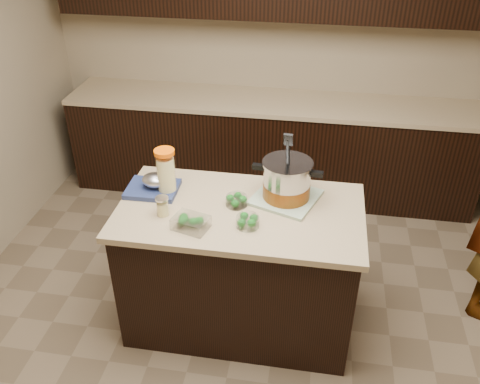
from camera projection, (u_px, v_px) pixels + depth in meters
The scene contains 12 objects.
ground_plane at pixel (240, 317), 3.48m from camera, with size 4.00×4.00×0.00m, color brown.
room_shell at pixel (240, 76), 2.56m from camera, with size 4.04×4.04×2.72m.
back_cabinets at pixel (272, 94), 4.43m from camera, with size 3.60×0.63×2.33m.
island at pixel (240, 267), 3.24m from camera, with size 1.46×0.81×0.90m.
dish_towel at pixel (286, 197), 3.09m from camera, with size 0.36×0.36×0.02m, color #618B5E.
stock_pot at pixel (287, 182), 3.03m from camera, with size 0.42×0.33×0.43m.
lemonade_pitcher at pixel (166, 174), 3.07m from camera, with size 0.15×0.15×0.30m.
mason_jar at pixel (163, 207), 2.92m from camera, with size 0.09×0.09×0.13m.
broccoli_tub_left at pixel (237, 201), 3.02m from camera, with size 0.16×0.16×0.06m.
broccoli_tub_right at pixel (248, 222), 2.84m from camera, with size 0.17×0.17×0.06m.
broccoli_tub_rect at pixel (191, 223), 2.83m from camera, with size 0.22×0.19×0.07m.
blue_tray at pixel (154, 186), 3.14m from camera, with size 0.32×0.26×0.12m.
Camera 1 is at (0.40, -2.44, 2.60)m, focal length 38.00 mm.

